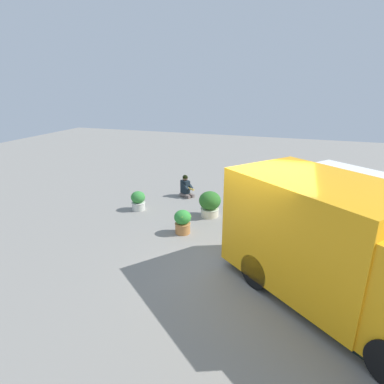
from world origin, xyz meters
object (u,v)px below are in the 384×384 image
at_px(food_truck, 341,250).
at_px(person_customer, 186,188).
at_px(planter_flowering_far, 183,221).
at_px(planter_flowering_side, 210,203).
at_px(planter_flowering_near, 138,200).

height_order(food_truck, person_customer, food_truck).
distance_m(food_truck, planter_flowering_far, 4.50).
bearing_deg(food_truck, planter_flowering_side, -44.14).
distance_m(planter_flowering_near, planter_flowering_side, 2.52).
height_order(person_customer, planter_flowering_near, person_customer).
height_order(person_customer, planter_flowering_side, planter_flowering_side).
distance_m(person_customer, planter_flowering_far, 3.23).
bearing_deg(planter_flowering_far, person_customer, -71.85).
distance_m(food_truck, planter_flowering_side, 4.99).
height_order(planter_flowering_far, planter_flowering_side, planter_flowering_side).
bearing_deg(planter_flowering_side, food_truck, 135.86).
distance_m(person_customer, planter_flowering_near, 2.15).
bearing_deg(planter_flowering_side, person_customer, -48.50).
relative_size(planter_flowering_near, planter_flowering_far, 0.94).
bearing_deg(person_customer, food_truck, 134.54).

